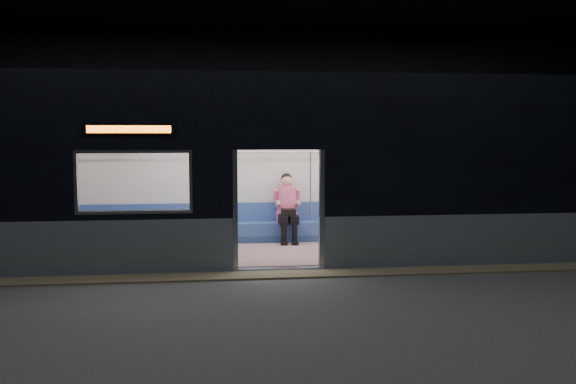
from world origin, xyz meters
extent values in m
cube|color=#47494C|center=(0.00, 0.00, -0.01)|extent=(24.00, 14.00, 0.01)
cube|color=black|center=(0.00, 6.98, 2.50)|extent=(24.00, 0.04, 5.00)
cube|color=black|center=(0.00, -6.98, 2.50)|extent=(24.00, 0.04, 5.00)
cube|color=#8C7F59|center=(0.00, 0.55, 0.01)|extent=(22.80, 0.50, 0.03)
cube|color=gray|center=(4.85, 1.06, 0.45)|extent=(8.30, 0.12, 0.90)
cube|color=black|center=(4.85, 1.06, 2.05)|extent=(8.30, 0.12, 2.30)
cube|color=black|center=(0.00, 1.06, 2.62)|extent=(1.40, 0.12, 1.15)
cube|color=#B7BABC|center=(-0.74, 1.06, 1.02)|extent=(0.08, 0.14, 2.05)
cube|color=#B7BABC|center=(0.74, 1.06, 1.02)|extent=(0.08, 0.14, 2.05)
cube|color=black|center=(-2.45, 0.98, 2.39)|extent=(1.50, 0.04, 0.18)
cube|color=orange|center=(-2.45, 0.97, 2.39)|extent=(1.34, 0.03, 0.12)
cube|color=beige|center=(0.00, 3.94, 1.60)|extent=(18.00, 0.12, 3.20)
cube|color=black|center=(0.00, 2.50, 3.28)|extent=(18.00, 3.00, 0.15)
cube|color=#835F62|center=(0.00, 2.50, 0.02)|extent=(17.76, 2.76, 0.04)
cube|color=beige|center=(0.00, 2.50, 2.35)|extent=(17.76, 2.76, 0.10)
cube|color=#324A90|center=(0.00, 3.62, 0.24)|extent=(11.00, 0.48, 0.41)
cube|color=#324A90|center=(0.00, 3.81, 0.65)|extent=(11.00, 0.10, 0.40)
cube|color=#7B5A64|center=(-3.30, 1.41, 0.24)|extent=(4.40, 0.48, 0.41)
cube|color=#7B5A64|center=(3.30, 1.41, 0.24)|extent=(4.40, 0.48, 0.41)
cylinder|color=silver|center=(-0.95, 1.37, 1.17)|extent=(0.04, 0.04, 2.26)
cylinder|color=silver|center=(-0.95, 3.63, 1.17)|extent=(0.04, 0.04, 2.26)
cylinder|color=silver|center=(0.95, 1.37, 1.17)|extent=(0.04, 0.04, 2.26)
cylinder|color=silver|center=(0.95, 3.63, 1.17)|extent=(0.04, 0.04, 2.26)
cylinder|color=silver|center=(0.00, 3.58, 1.95)|extent=(11.00, 0.03, 0.03)
cube|color=black|center=(0.32, 3.38, 0.54)|extent=(0.18, 0.50, 0.17)
cube|color=black|center=(0.55, 3.38, 0.54)|extent=(0.18, 0.50, 0.17)
cylinder|color=black|center=(0.32, 3.15, 0.26)|extent=(0.12, 0.12, 0.43)
cylinder|color=black|center=(0.55, 3.15, 0.26)|extent=(0.12, 0.12, 0.43)
cube|color=#E56292|center=(0.44, 3.59, 0.56)|extent=(0.43, 0.24, 0.21)
cylinder|color=#E56292|center=(0.44, 3.62, 0.93)|extent=(0.43, 0.43, 0.56)
sphere|color=tan|center=(0.44, 3.60, 1.33)|extent=(0.23, 0.23, 0.23)
sphere|color=black|center=(0.44, 3.64, 1.37)|extent=(0.24, 0.24, 0.24)
cube|color=black|center=(0.44, 3.30, 0.69)|extent=(0.36, 0.34, 0.14)
cube|color=white|center=(2.43, 3.85, 1.49)|extent=(1.04, 0.03, 0.68)
camera|label=1|loc=(-1.07, -9.19, 2.30)|focal=38.00mm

